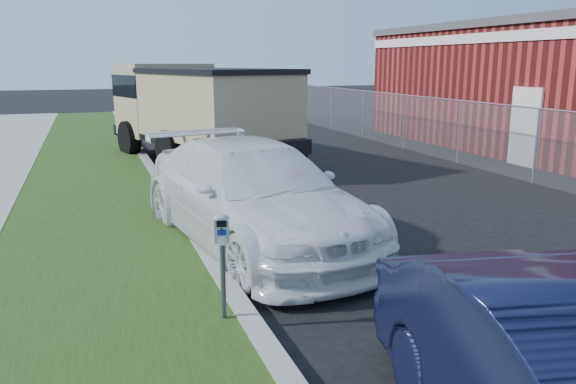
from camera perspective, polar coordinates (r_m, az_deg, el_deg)
name	(u,v)px	position (r m, az deg, el deg)	size (l,w,h in m)	color
ground	(404,267)	(8.26, 11.66, -7.51)	(120.00, 120.00, 0.00)	black
chainlink_fence	(460,120)	(17.00, 17.06, 7.05)	(0.06, 30.06, 30.00)	slate
parking_meter	(222,244)	(6.02, -6.71, -5.26)	(0.18, 0.14, 1.20)	#3F4247
white_wagon	(254,193)	(9.01, -3.52, -0.14)	(2.28, 5.61, 1.63)	white
dump_truck	(196,107)	(16.65, -9.37, 8.47)	(4.56, 7.66, 2.83)	black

